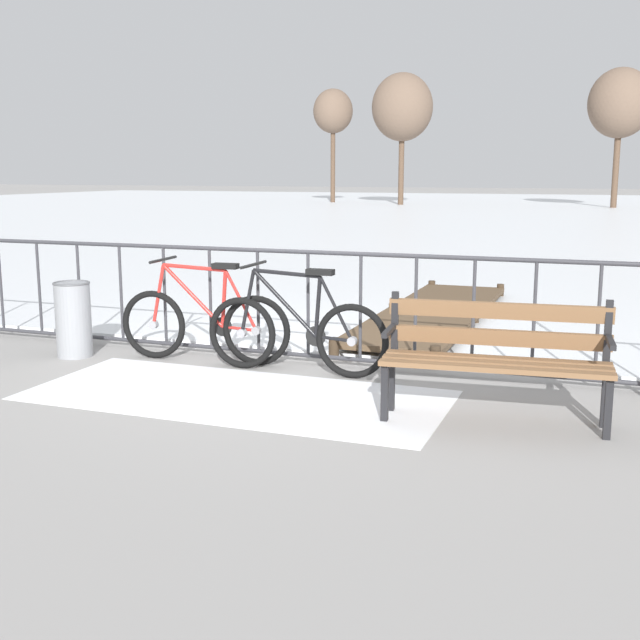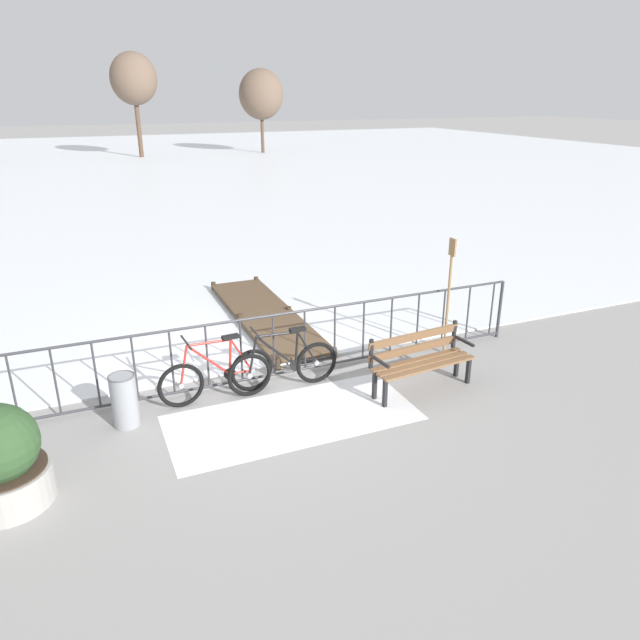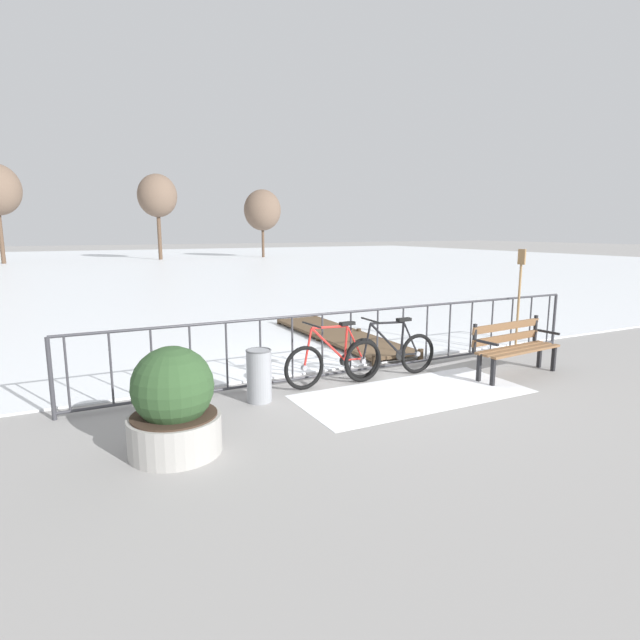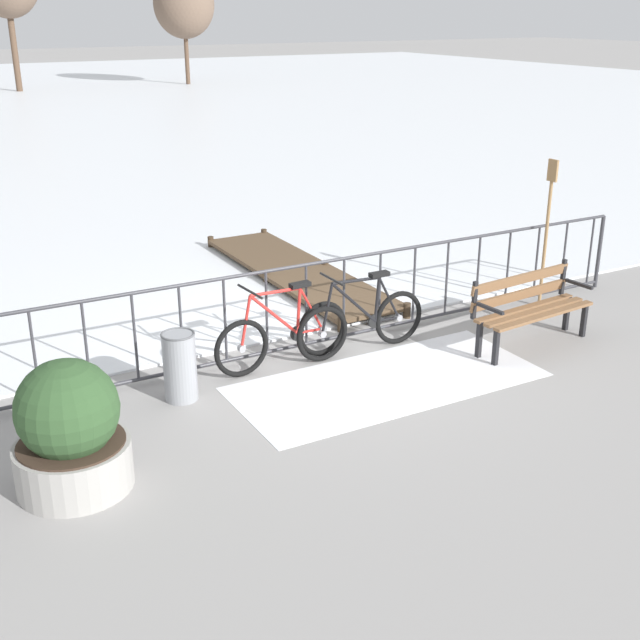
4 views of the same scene
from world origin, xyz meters
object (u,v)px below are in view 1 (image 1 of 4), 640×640
object	(u,v)px
park_bench	(496,351)
trash_bin	(73,319)
bicycle_near_railing	(296,333)
bicycle_second	(204,324)

from	to	relation	value
park_bench	trash_bin	world-z (taller)	park_bench
bicycle_near_railing	trash_bin	world-z (taller)	bicycle_near_railing
bicycle_second	park_bench	size ratio (longest dim) A/B	1.04
bicycle_near_railing	bicycle_second	distance (m)	0.98
bicycle_near_railing	park_bench	size ratio (longest dim) A/B	1.04
bicycle_near_railing	bicycle_second	size ratio (longest dim) A/B	1.00
bicycle_near_railing	park_bench	distance (m)	2.01
bicycle_second	park_bench	bearing A→B (deg)	-16.88
bicycle_second	trash_bin	size ratio (longest dim) A/B	2.34
park_bench	trash_bin	xyz separation A→B (m)	(-4.12, 0.62, -0.14)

